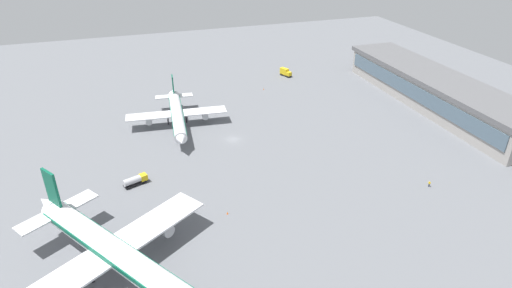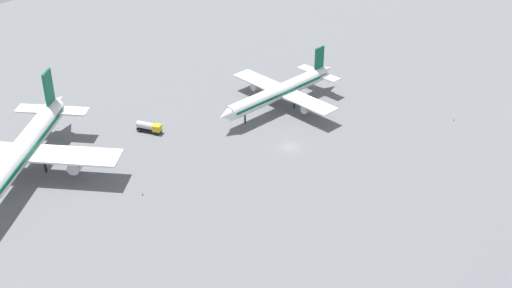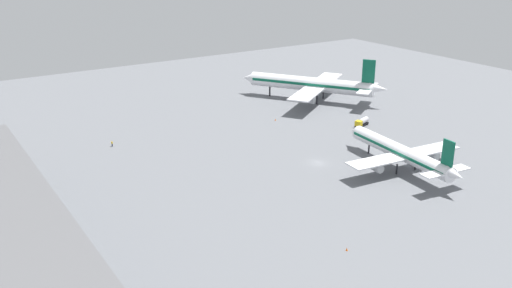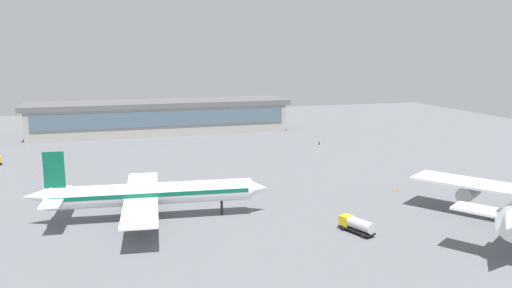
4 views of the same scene
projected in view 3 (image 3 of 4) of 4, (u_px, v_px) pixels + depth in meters
The scene contains 7 objects.
ground at pixel (318, 163), 146.32m from camera, with size 288.00×288.00×0.00m, color slate.
airplane_at_gate at pixel (401, 152), 140.92m from camera, with size 41.36×33.30×12.58m.
airplane_taxiing at pixel (313, 84), 201.66m from camera, with size 48.04×40.49×16.73m.
fuel_truck at pixel (362, 122), 174.99m from camera, with size 3.94×6.57×2.50m.
ground_crew_worker at pixel (112, 144), 157.77m from camera, with size 0.57×0.46×1.67m.
safety_cone_near_gate at pixel (275, 120), 180.81m from camera, with size 0.44×0.44×0.60m, color #EA590C.
safety_cone_mid_apron at pixel (347, 249), 104.73m from camera, with size 0.44×0.44×0.60m, color #EA590C.
Camera 3 is at (104.77, -87.74, 55.02)m, focal length 38.90 mm.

